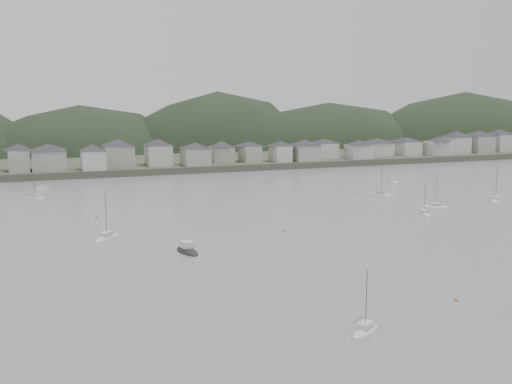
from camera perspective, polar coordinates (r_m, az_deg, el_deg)
name	(u,v)px	position (r m, az deg, el deg)	size (l,w,h in m)	color
ground	(407,285)	(111.44, 14.16, -8.61)	(900.00, 900.00, 0.00)	slate
far_shore_land	(131,149)	(387.75, -11.79, 4.00)	(900.00, 250.00, 3.00)	#383D2D
forested_ridge	(147,174)	(364.78, -10.32, 1.73)	(851.55, 103.94, 102.57)	black
waterfront_town	(273,149)	(293.40, 1.62, 4.09)	(451.48, 28.46, 12.92)	#9D9A90
sailboat_lead	(495,201)	(209.58, 21.81, -0.78)	(8.58, 7.88, 12.09)	beige
moored_fleet	(274,218)	(167.21, 1.76, -2.45)	(264.93, 173.63, 13.18)	beige
motor_launch_far	(187,251)	(131.61, -6.55, -5.57)	(4.57, 9.48, 4.15)	black
mooring_buoys	(322,238)	(143.53, 6.30, -4.40)	(166.89, 118.88, 0.70)	#B3793B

